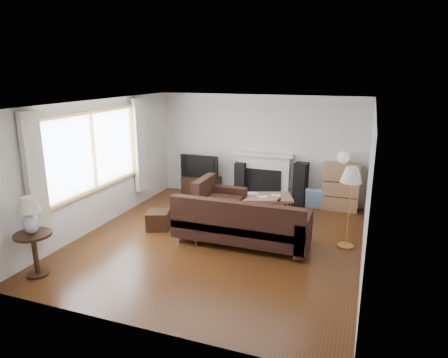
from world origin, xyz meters
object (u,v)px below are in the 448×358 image
(bookshelf, at_px, (341,187))
(floor_lamp, at_px, (349,208))
(coffee_table, at_px, (263,206))
(sectional_sofa, at_px, (242,221))
(tv_stand, at_px, (202,186))
(side_table, at_px, (35,254))

(bookshelf, bearing_deg, floor_lamp, -82.49)
(coffee_table, distance_m, floor_lamp, 2.08)
(sectional_sofa, bearing_deg, bookshelf, 58.46)
(tv_stand, xyz_separation_m, coffee_table, (1.86, -0.99, -0.00))
(bookshelf, height_order, side_table, bookshelf)
(side_table, bearing_deg, floor_lamp, 31.51)
(bookshelf, height_order, coffee_table, bookshelf)
(tv_stand, xyz_separation_m, sectional_sofa, (1.84, -2.45, 0.18))
(tv_stand, height_order, side_table, side_table)
(bookshelf, distance_m, floor_lamp, 2.03)
(bookshelf, height_order, sectional_sofa, bookshelf)
(bookshelf, relative_size, side_table, 1.56)
(sectional_sofa, bearing_deg, floor_lamp, 15.16)
(tv_stand, distance_m, side_table, 4.71)
(tv_stand, relative_size, sectional_sofa, 0.36)
(coffee_table, distance_m, side_table, 4.49)
(side_table, bearing_deg, bookshelf, 48.72)
(coffee_table, bearing_deg, bookshelf, 13.60)
(bookshelf, relative_size, sectional_sofa, 0.41)
(side_table, bearing_deg, coffee_table, 54.59)
(coffee_table, relative_size, floor_lamp, 0.81)
(tv_stand, bearing_deg, floor_lamp, -28.50)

